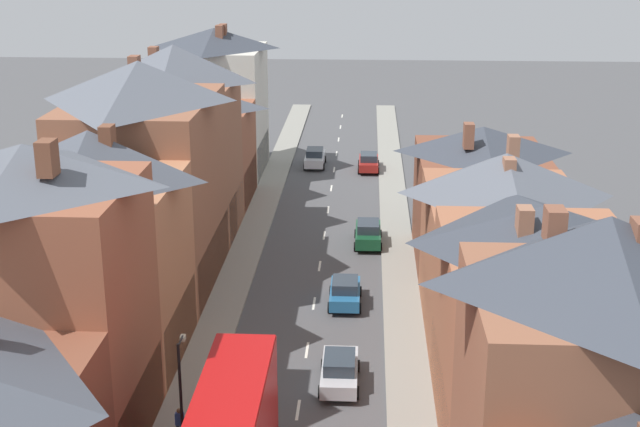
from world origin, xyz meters
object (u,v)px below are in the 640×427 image
car_near_blue (340,370)px  car_parked_right_a (368,233)px  car_parked_left_a (315,157)px  pedestrian_mid_left (180,423)px  car_near_silver (369,162)px  car_mid_black (345,292)px  street_lamp (181,394)px

car_near_blue → car_parked_right_a: bearing=86.2°
car_parked_left_a → pedestrian_mid_left: (-2.92, -46.19, 0.19)m
car_near_silver → car_mid_black: bearing=-92.5°
car_near_blue → street_lamp: size_ratio=0.77×
car_parked_left_a → car_parked_right_a: car_parked_right_a is taller
car_near_blue → pedestrian_mid_left: (-6.52, -5.53, 0.23)m
car_near_blue → pedestrian_mid_left: size_ratio=2.64×
car_parked_left_a → car_mid_black: bearing=-83.4°
pedestrian_mid_left → street_lamp: bearing=-71.9°
car_mid_black → street_lamp: size_ratio=0.72×
car_near_blue → car_mid_black: car_mid_black is taller
car_near_blue → car_near_silver: car_near_silver is taller
car_parked_left_a → street_lamp: 47.76m
car_parked_left_a → car_parked_right_a: size_ratio=1.03×
car_parked_right_a → street_lamp: (-7.35, -26.78, 2.39)m
car_parked_right_a → car_mid_black: car_parked_right_a is taller
car_near_silver → pedestrian_mid_left: 45.66m
car_mid_black → pedestrian_mid_left: bearing=-113.4°
car_parked_right_a → street_lamp: street_lamp is taller
car_near_blue → car_parked_right_a: car_parked_right_a is taller
car_near_blue → pedestrian_mid_left: 8.55m
car_parked_left_a → car_near_silver: bearing=-13.8°
car_parked_right_a → pedestrian_mid_left: size_ratio=2.67×
car_near_silver → pedestrian_mid_left: bearing=-99.9°
car_near_silver → car_mid_black: (-1.30, -29.93, -0.01)m
car_mid_black → car_near_blue: bearing=-90.0°
car_near_blue → street_lamp: bearing=-130.9°
car_near_blue → car_parked_left_a: 40.82m
car_parked_right_a → pedestrian_mid_left: 26.52m
car_near_silver → car_parked_left_a: car_parked_left_a is taller
car_near_silver → car_mid_black: size_ratio=1.08×
car_near_silver → street_lamp: size_ratio=0.77×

